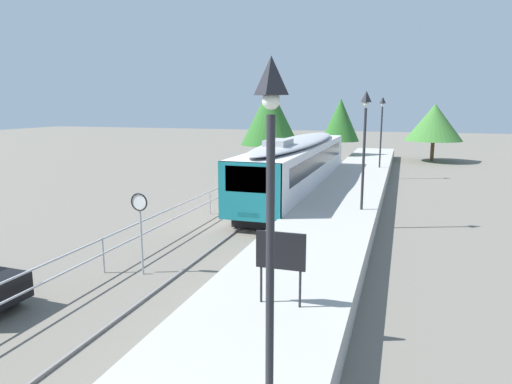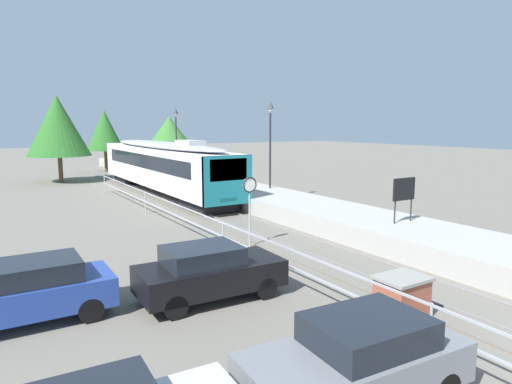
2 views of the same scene
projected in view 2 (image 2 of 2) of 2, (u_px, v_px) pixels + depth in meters
The scene contains 16 objects.
ground_plane at pixel (145, 210), 25.29m from camera, with size 160.00×160.00×0.00m, color #6B665B.
track_rails at pixel (194, 205), 26.85m from camera, with size 3.20×60.00×0.14m.
commuter_train at pixel (163, 164), 30.75m from camera, with size 2.82×19.04×3.74m.
station_platform at pixel (241, 194), 28.49m from camera, with size 3.90×60.00×0.90m, color #A8A59E.
platform_lamp_mid_platform at pixel (270, 128), 27.28m from camera, with size 0.34×0.34×5.35m.
platform_lamp_far_end at pixel (176, 127), 40.02m from camera, with size 0.34×0.34×5.35m.
platform_notice_board at pixel (404, 191), 17.90m from camera, with size 1.20×0.08×1.80m.
speed_limit_sign at pixel (250, 194), 17.35m from camera, with size 0.61×0.10×2.81m.
brick_utility_cabinet at pixel (402, 298), 11.01m from camera, with size 1.21×0.99×1.13m.
carpark_fence at pixel (223, 231), 16.60m from camera, with size 0.06×36.06×1.25m.
parked_hatchback_grey at pixel (358, 360), 7.70m from camera, with size 4.09×1.99×1.53m.
parked_hatchback_black at pixel (209, 272), 12.34m from camera, with size 4.05×1.89×1.53m.
parked_hatchback_blue at pixel (29, 291), 10.89m from camera, with size 4.02×1.81×1.53m.
tree_behind_carpark at pixel (58, 126), 36.94m from camera, with size 5.07×5.07×7.23m.
tree_behind_station_far at pixel (105, 130), 44.92m from camera, with size 3.65×3.65×6.25m.
tree_distant_left at pixel (169, 132), 53.56m from camera, with size 5.58×5.58×5.75m.
Camera 2 is at (-10.83, -2.40, 4.80)m, focal length 31.46 mm.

